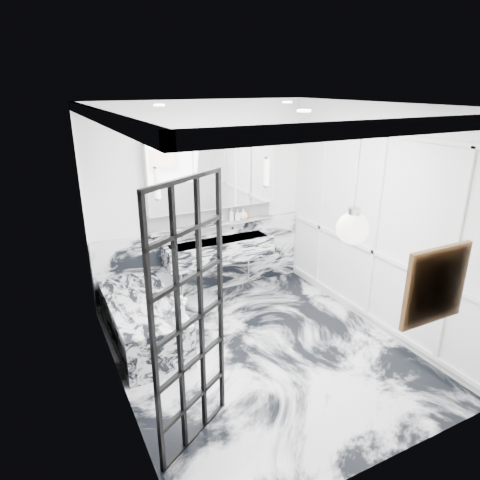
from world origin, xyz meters
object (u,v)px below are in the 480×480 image
trough_sink (219,250)px  mirror_cabinet (213,173)px  crittall_door (190,322)px  bathtub (143,321)px

trough_sink → mirror_cabinet: bearing=90.0°
crittall_door → mirror_cabinet: (1.32, 2.54, 0.64)m
bathtub → crittall_door: bearing=-89.7°
crittall_door → trough_sink: bearing=29.0°
mirror_cabinet → bathtub: 2.20m
trough_sink → bathtub: trough_sink is taller
trough_sink → bathtub: bearing=-153.5°
trough_sink → mirror_cabinet: 1.10m
mirror_cabinet → bathtub: bearing=-147.9°
crittall_door → bathtub: (-0.01, 1.71, -0.90)m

